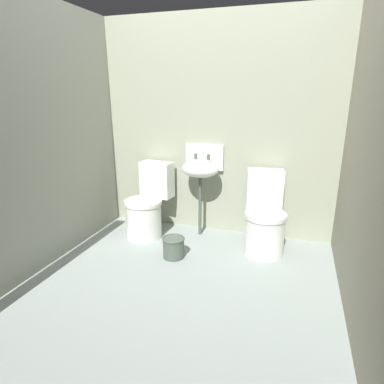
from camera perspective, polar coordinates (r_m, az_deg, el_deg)
name	(u,v)px	position (r m, az deg, el deg)	size (l,w,h in m)	color
ground_plane	(182,284)	(2.93, -1.77, -15.60)	(2.93, 2.68, 0.08)	gray
wall_back	(218,128)	(3.63, 4.44, 10.94)	(2.93, 0.10, 2.31)	gray
wall_left	(46,136)	(3.26, -24.01, 8.85)	(0.10, 2.48, 2.31)	gray
wall_right	(373,152)	(2.50, 28.83, 6.12)	(0.10, 2.48, 2.31)	gray
toilet_left	(148,207)	(3.66, -7.65, -2.52)	(0.45, 0.63, 0.78)	white
toilet_right	(265,220)	(3.35, 12.44, -4.69)	(0.47, 0.65, 0.78)	silver
sink	(201,168)	(3.52, 1.58, 4.17)	(0.42, 0.35, 0.99)	#49554C
bucket	(174,247)	(3.21, -3.21, -9.49)	(0.22, 0.22, 0.20)	#49554C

